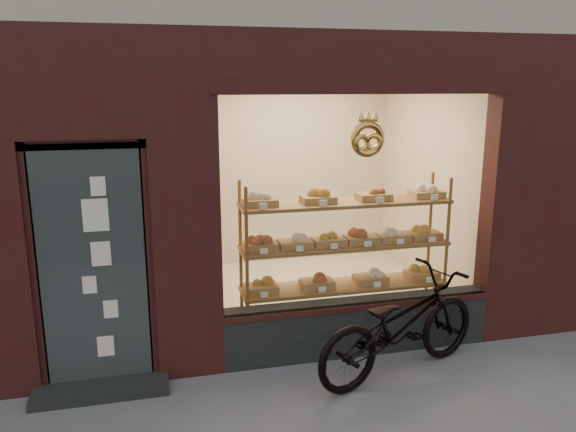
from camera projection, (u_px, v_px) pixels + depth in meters
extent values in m
cube|color=black|center=(357.00, 326.00, 5.62)|extent=(2.70, 0.25, 0.55)
cube|color=#303737|center=(93.00, 269.00, 4.80)|extent=(0.90, 0.04, 2.15)
cube|color=black|center=(101.00, 390.00, 4.89)|extent=(1.15, 0.35, 0.08)
torus|color=#EBAD4A|center=(367.00, 139.00, 5.09)|extent=(0.33, 0.07, 0.33)
cube|color=brown|center=(343.00, 329.00, 6.07)|extent=(2.20, 0.45, 0.04)
cube|color=brown|center=(344.00, 286.00, 5.96)|extent=(2.20, 0.45, 0.03)
cube|color=brown|center=(345.00, 245.00, 5.85)|extent=(2.20, 0.45, 0.04)
cube|color=brown|center=(346.00, 203.00, 5.75)|extent=(2.20, 0.45, 0.04)
cylinder|color=brown|center=(247.00, 273.00, 5.46)|extent=(0.04, 0.04, 1.70)
cylinder|color=brown|center=(446.00, 257.00, 5.95)|extent=(0.04, 0.04, 1.70)
cylinder|color=brown|center=(241.00, 261.00, 5.82)|extent=(0.04, 0.04, 1.70)
cylinder|color=brown|center=(429.00, 247.00, 6.32)|extent=(0.04, 0.04, 1.70)
cube|color=brown|center=(261.00, 288.00, 5.74)|extent=(0.34, 0.24, 0.07)
sphere|color=#A36F1E|center=(261.00, 280.00, 5.72)|extent=(0.11, 0.11, 0.11)
cube|color=silver|center=(264.00, 295.00, 5.56)|extent=(0.07, 0.01, 0.05)
cube|color=brown|center=(317.00, 283.00, 5.88)|extent=(0.34, 0.24, 0.07)
sphere|color=brown|center=(317.00, 276.00, 5.86)|extent=(0.11, 0.11, 0.11)
cube|color=silver|center=(322.00, 290.00, 5.70)|extent=(0.08, 0.01, 0.05)
cube|color=brown|center=(370.00, 279.00, 6.01)|extent=(0.34, 0.24, 0.07)
sphere|color=#DAAF80|center=(371.00, 271.00, 6.00)|extent=(0.11, 0.11, 0.11)
cube|color=silver|center=(377.00, 285.00, 5.84)|extent=(0.07, 0.01, 0.05)
cube|color=brown|center=(422.00, 274.00, 6.15)|extent=(0.34, 0.24, 0.07)
sphere|color=#A36F1E|center=(422.00, 267.00, 6.13)|extent=(0.11, 0.11, 0.11)
cube|color=silver|center=(430.00, 280.00, 5.98)|extent=(0.08, 0.01, 0.05)
cube|color=brown|center=(260.00, 246.00, 5.63)|extent=(0.34, 0.24, 0.07)
sphere|color=brown|center=(260.00, 238.00, 5.61)|extent=(0.11, 0.11, 0.11)
cube|color=silver|center=(264.00, 251.00, 5.46)|extent=(0.07, 0.01, 0.06)
cube|color=brown|center=(295.00, 244.00, 5.72)|extent=(0.34, 0.24, 0.07)
sphere|color=#DAAF80|center=(295.00, 236.00, 5.70)|extent=(0.11, 0.11, 0.11)
cube|color=silver|center=(300.00, 249.00, 5.54)|extent=(0.08, 0.01, 0.06)
cube|color=brown|center=(329.00, 241.00, 5.80)|extent=(0.34, 0.24, 0.07)
sphere|color=#A36F1E|center=(329.00, 233.00, 5.78)|extent=(0.11, 0.11, 0.11)
cube|color=silver|center=(334.00, 246.00, 5.62)|extent=(0.07, 0.01, 0.06)
cube|color=brown|center=(361.00, 239.00, 5.88)|extent=(0.34, 0.24, 0.07)
sphere|color=brown|center=(361.00, 231.00, 5.86)|extent=(0.11, 0.11, 0.11)
cube|color=silver|center=(368.00, 244.00, 5.71)|extent=(0.07, 0.01, 0.06)
cube|color=brown|center=(393.00, 237.00, 5.97)|extent=(0.34, 0.24, 0.07)
sphere|color=#DAAF80|center=(393.00, 229.00, 5.95)|extent=(0.11, 0.11, 0.11)
cube|color=silver|center=(400.00, 242.00, 5.79)|extent=(0.08, 0.01, 0.06)
cube|color=brown|center=(424.00, 235.00, 6.05)|extent=(0.34, 0.24, 0.07)
sphere|color=#A36F1E|center=(424.00, 227.00, 6.03)|extent=(0.11, 0.11, 0.11)
cube|color=silver|center=(432.00, 239.00, 5.88)|extent=(0.08, 0.01, 0.06)
cube|color=brown|center=(260.00, 202.00, 5.53)|extent=(0.34, 0.24, 0.07)
sphere|color=#DAAF80|center=(260.00, 194.00, 5.51)|extent=(0.11, 0.11, 0.11)
cube|color=silver|center=(263.00, 206.00, 5.35)|extent=(0.07, 0.01, 0.06)
cube|color=brown|center=(318.00, 199.00, 5.67)|extent=(0.34, 0.24, 0.07)
sphere|color=#A36F1E|center=(318.00, 191.00, 5.65)|extent=(0.11, 0.11, 0.11)
cube|color=silver|center=(323.00, 203.00, 5.49)|extent=(0.08, 0.01, 0.06)
cube|color=brown|center=(373.00, 197.00, 5.81)|extent=(0.34, 0.24, 0.07)
sphere|color=brown|center=(374.00, 188.00, 5.79)|extent=(0.11, 0.11, 0.11)
cube|color=silver|center=(380.00, 200.00, 5.63)|extent=(0.07, 0.01, 0.06)
cube|color=brown|center=(426.00, 194.00, 5.95)|extent=(0.34, 0.24, 0.07)
sphere|color=#DAAF80|center=(427.00, 186.00, 5.93)|extent=(0.11, 0.11, 0.11)
cube|color=silver|center=(435.00, 197.00, 5.77)|extent=(0.08, 0.01, 0.06)
imported|color=black|center=(400.00, 325.00, 5.14)|extent=(1.96, 1.21, 0.97)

